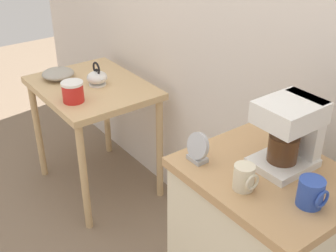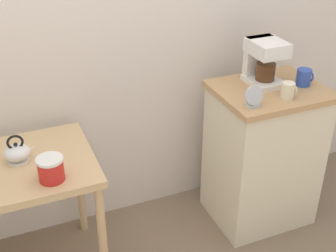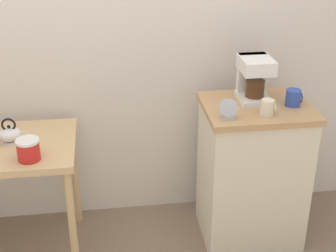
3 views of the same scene
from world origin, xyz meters
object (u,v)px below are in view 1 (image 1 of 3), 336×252
teakettle (97,78)px  mug_small_cream (244,178)px  mug_blue (311,193)px  coffee_maker (291,131)px  table_clock (198,149)px  bowl_stoneware (58,74)px  canister_enamel (73,92)px

teakettle → mug_small_cream: (1.42, -0.20, 0.16)m
mug_blue → mug_small_cream: size_ratio=1.05×
coffee_maker → teakettle: bearing=-178.4°
mug_blue → table_clock: bearing=-163.2°
bowl_stoneware → teakettle: bearing=33.4°
bowl_stoneware → mug_blue: (1.84, 0.07, 0.18)m
teakettle → mug_small_cream: 1.44m
teakettle → coffee_maker: 1.43m
bowl_stoneware → mug_blue: size_ratio=2.07×
teakettle → bowl_stoneware: bearing=-146.6°
canister_enamel → mug_small_cream: mug_small_cream is taller
canister_enamel → mug_blue: mug_blue is taller
mug_blue → bowl_stoneware: bearing=-177.9°
teakettle → canister_enamel: (0.12, -0.22, 0.01)m
mug_small_cream → mug_blue: bearing=30.3°
mug_blue → mug_small_cream: mug_blue is taller
bowl_stoneware → mug_blue: bearing=2.1°
canister_enamel → mug_small_cream: (1.30, 0.02, 0.15)m
coffee_maker → table_clock: coffee_maker is taller
canister_enamel → mug_blue: size_ratio=1.29×
mug_small_cream → table_clock: table_clock is taller
bowl_stoneware → teakettle: (0.23, 0.15, 0.01)m
coffee_maker → table_clock: bearing=-130.2°
mug_small_cream → table_clock: bearing=-176.1°
teakettle → coffee_maker: (1.41, 0.04, 0.26)m
mug_blue → coffee_maker: bearing=148.0°
mug_blue → table_clock: 0.43m
coffee_maker → table_clock: (-0.21, -0.25, -0.09)m
bowl_stoneware → teakettle: 0.28m
canister_enamel → mug_blue: bearing=5.2°
canister_enamel → mug_blue: (1.48, 0.13, 0.15)m
mug_blue → teakettle: bearing=176.9°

